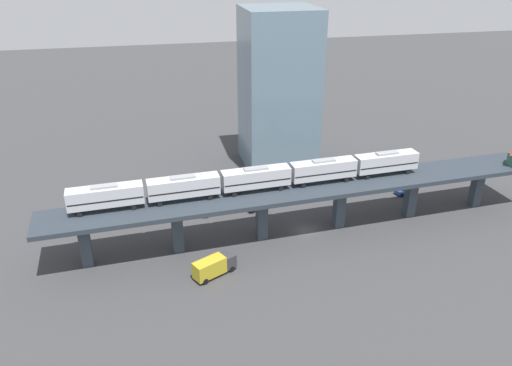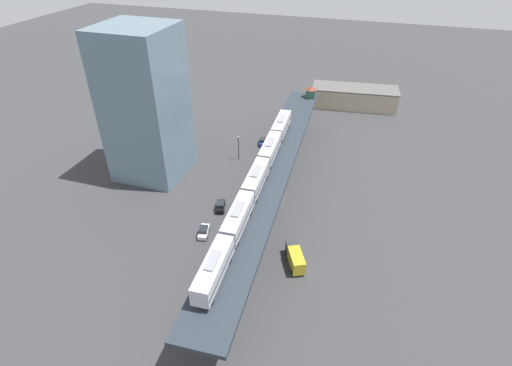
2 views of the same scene
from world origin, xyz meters
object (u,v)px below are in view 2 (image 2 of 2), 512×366
(subway_train, at_px, (256,179))
(delivery_truck, at_px, (295,257))
(office_tower, at_px, (145,105))
(street_lamp, at_px, (238,146))
(street_car_white, at_px, (204,231))
(warehouse_building, at_px, (354,97))
(street_car_blue, at_px, (263,141))
(signal_hut, at_px, (311,92))
(street_car_black, at_px, (220,206))

(subway_train, relative_size, delivery_truck, 8.39)
(delivery_truck, height_order, office_tower, office_tower)
(subway_train, relative_size, street_lamp, 9.00)
(subway_train, distance_m, street_car_white, 15.53)
(warehouse_building, bearing_deg, street_car_blue, -121.13)
(subway_train, relative_size, street_car_white, 13.28)
(signal_hut, height_order, street_lamp, signal_hut)
(street_car_black, bearing_deg, warehouse_building, 72.35)
(subway_train, distance_m, street_car_blue, 37.16)
(signal_hut, distance_m, street_car_white, 60.41)
(street_car_black, relative_size, street_car_white, 1.01)
(subway_train, bearing_deg, warehouse_building, 79.87)
(signal_hut, height_order, delivery_truck, signal_hut)
(subway_train, xyz_separation_m, delivery_truck, (10.74, -9.28, -9.70))
(signal_hut, relative_size, street_car_blue, 0.72)
(street_car_blue, distance_m, street_car_black, 32.24)
(warehouse_building, bearing_deg, street_car_white, -105.70)
(street_lamp, relative_size, office_tower, 0.19)
(warehouse_building, bearing_deg, delivery_truck, -91.32)
(warehouse_building, bearing_deg, signal_hut, -122.76)
(street_car_white, bearing_deg, delivery_truck, -6.91)
(street_car_white, bearing_deg, warehouse_building, 74.30)
(street_car_black, height_order, delivery_truck, delivery_truck)
(signal_hut, xyz_separation_m, office_tower, (-31.97, -39.60, 7.28))
(office_tower, bearing_deg, street_car_white, -40.94)
(street_car_black, relative_size, office_tower, 0.13)
(subway_train, xyz_separation_m, street_car_blue, (-9.10, 34.46, -10.52))
(street_lamp, xyz_separation_m, office_tower, (-18.43, -12.14, 13.89))
(delivery_truck, height_order, warehouse_building, warehouse_building)
(street_car_blue, distance_m, street_car_white, 41.34)
(subway_train, height_order, office_tower, office_tower)
(street_car_black, height_order, warehouse_building, warehouse_building)
(street_car_black, relative_size, warehouse_building, 0.16)
(signal_hut, bearing_deg, subway_train, -90.79)
(street_car_white, relative_size, warehouse_building, 0.16)
(street_car_black, xyz_separation_m, office_tower, (-22.14, 10.09, 17.06))
(street_car_blue, distance_m, street_lamp, 11.14)
(delivery_truck, bearing_deg, subway_train, 139.15)
(street_car_blue, bearing_deg, signal_hut, 60.64)
(street_car_blue, xyz_separation_m, delivery_truck, (19.83, -43.75, 0.82))
(signal_hut, height_order, street_car_black, signal_hut)
(signal_hut, distance_m, delivery_truck, 62.66)
(subway_train, bearing_deg, office_tower, 158.49)
(office_tower, bearing_deg, warehouse_building, 52.94)
(signal_hut, xyz_separation_m, street_lamp, (-13.54, -27.46, -6.61))
(street_car_black, xyz_separation_m, warehouse_building, (21.68, 68.11, 2.47))
(delivery_truck, bearing_deg, signal_hut, 99.29)
(street_car_blue, relative_size, street_lamp, 0.68)
(street_car_black, bearing_deg, street_car_white, -90.16)
(subway_train, xyz_separation_m, office_tower, (-31.25, 12.31, 6.54))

